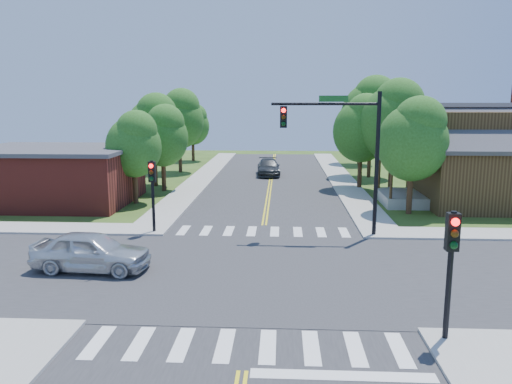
# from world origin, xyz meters

# --- Properties ---
(ground) EXTENTS (100.00, 100.00, 0.00)m
(ground) POSITION_xyz_m (0.00, 0.00, 0.00)
(ground) COLOR #2E4916
(ground) RESTS_ON ground
(road_ns) EXTENTS (10.00, 90.00, 0.04)m
(road_ns) POSITION_xyz_m (0.00, 0.00, 0.02)
(road_ns) COLOR #2D2D30
(road_ns) RESTS_ON ground
(road_ew) EXTENTS (90.00, 10.00, 0.04)m
(road_ew) POSITION_xyz_m (0.00, 0.00, 0.03)
(road_ew) COLOR #2D2D30
(road_ew) RESTS_ON ground
(intersection_patch) EXTENTS (10.20, 10.20, 0.06)m
(intersection_patch) POSITION_xyz_m (0.00, 0.00, 0.00)
(intersection_patch) COLOR #2D2D30
(intersection_patch) RESTS_ON ground
(sidewalk_ne) EXTENTS (40.00, 40.00, 0.14)m
(sidewalk_ne) POSITION_xyz_m (15.82, 15.82, 0.07)
(sidewalk_ne) COLOR #9E9B93
(sidewalk_ne) RESTS_ON ground
(sidewalk_nw) EXTENTS (40.00, 40.00, 0.14)m
(sidewalk_nw) POSITION_xyz_m (-15.82, 15.82, 0.07)
(sidewalk_nw) COLOR #9E9B93
(sidewalk_nw) RESTS_ON ground
(crosswalk_north) EXTENTS (8.85, 2.00, 0.01)m
(crosswalk_north) POSITION_xyz_m (0.00, 6.20, 0.05)
(crosswalk_north) COLOR white
(crosswalk_north) RESTS_ON ground
(crosswalk_south) EXTENTS (8.85, 2.00, 0.01)m
(crosswalk_south) POSITION_xyz_m (0.00, -6.20, 0.05)
(crosswalk_south) COLOR white
(crosswalk_south) RESTS_ON ground
(centerline) EXTENTS (0.30, 90.00, 0.01)m
(centerline) POSITION_xyz_m (0.00, 0.00, 0.05)
(centerline) COLOR yellow
(centerline) RESTS_ON ground
(stop_bar) EXTENTS (4.60, 0.45, 0.09)m
(stop_bar) POSITION_xyz_m (2.50, -7.60, 0.00)
(stop_bar) COLOR white
(stop_bar) RESTS_ON ground
(signal_mast_ne) EXTENTS (5.30, 0.42, 7.20)m
(signal_mast_ne) POSITION_xyz_m (3.91, 5.59, 4.85)
(signal_mast_ne) COLOR black
(signal_mast_ne) RESTS_ON ground
(signal_pole_se) EXTENTS (0.34, 0.42, 3.80)m
(signal_pole_se) POSITION_xyz_m (5.60, -5.62, 2.66)
(signal_pole_se) COLOR black
(signal_pole_se) RESTS_ON ground
(signal_pole_nw) EXTENTS (0.34, 0.42, 3.80)m
(signal_pole_nw) POSITION_xyz_m (-5.60, 5.58, 2.66)
(signal_pole_nw) COLOR black
(signal_pole_nw) RESTS_ON ground
(house_ne) EXTENTS (13.05, 8.80, 7.11)m
(house_ne) POSITION_xyz_m (15.11, 14.23, 3.33)
(house_ne) COLOR #332311
(house_ne) RESTS_ON ground
(building_nw) EXTENTS (10.40, 8.40, 3.73)m
(building_nw) POSITION_xyz_m (-14.20, 13.20, 1.88)
(building_nw) COLOR maroon
(building_nw) RESTS_ON ground
(tree_e_a) EXTENTS (4.16, 3.95, 7.07)m
(tree_e_a) POSITION_xyz_m (8.74, 10.96, 4.63)
(tree_e_a) COLOR #382314
(tree_e_a) RESTS_ON ground
(tree_e_b) EXTENTS (4.95, 4.71, 8.42)m
(tree_e_b) POSITION_xyz_m (9.12, 18.15, 5.52)
(tree_e_b) COLOR #382314
(tree_e_b) RESTS_ON ground
(tree_e_c) EXTENTS (5.30, 5.04, 9.01)m
(tree_e_c) POSITION_xyz_m (8.84, 25.85, 5.91)
(tree_e_c) COLOR #382314
(tree_e_c) RESTS_ON ground
(tree_e_d) EXTENTS (4.62, 4.39, 7.85)m
(tree_e_d) POSITION_xyz_m (9.35, 35.25, 5.14)
(tree_e_d) COLOR #382314
(tree_e_d) RESTS_ON ground
(tree_w_a) EXTENTS (3.64, 3.46, 6.19)m
(tree_w_a) POSITION_xyz_m (-8.73, 13.25, 4.05)
(tree_w_a) COLOR #382314
(tree_w_a) RESTS_ON ground
(tree_w_b) EXTENTS (4.37, 4.15, 7.43)m
(tree_w_b) POSITION_xyz_m (-9.15, 20.20, 4.86)
(tree_w_b) COLOR #382314
(tree_w_b) RESTS_ON ground
(tree_w_c) EXTENTS (4.69, 4.46, 7.98)m
(tree_w_c) POSITION_xyz_m (-8.75, 28.21, 5.23)
(tree_w_c) COLOR #382314
(tree_w_c) RESTS_ON ground
(tree_w_d) EXTENTS (3.82, 3.63, 6.49)m
(tree_w_d) POSITION_xyz_m (-9.14, 37.40, 4.25)
(tree_w_d) COLOR #382314
(tree_w_d) RESTS_ON ground
(tree_house) EXTENTS (4.33, 4.11, 7.36)m
(tree_house) POSITION_xyz_m (7.07, 19.64, 4.82)
(tree_house) COLOR #382314
(tree_house) RESTS_ON ground
(tree_bldg) EXTENTS (3.86, 3.67, 6.56)m
(tree_bldg) POSITION_xyz_m (-7.95, 18.06, 4.29)
(tree_bldg) COLOR #382314
(tree_bldg) RESTS_ON ground
(car_silver) EXTENTS (2.59, 4.96, 1.59)m
(car_silver) POSITION_xyz_m (-6.63, -0.24, 0.80)
(car_silver) COLOR silver
(car_silver) RESTS_ON ground
(car_dgrey) EXTENTS (2.56, 5.22, 1.45)m
(car_dgrey) POSITION_xyz_m (-0.28, 26.39, 0.73)
(car_dgrey) COLOR #303335
(car_dgrey) RESTS_ON ground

